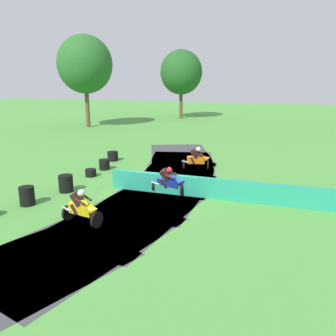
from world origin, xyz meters
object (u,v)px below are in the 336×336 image
Objects in this scene: tire_stack_mid_a at (27,196)px; traffic_cone at (280,196)px; tire_stack_extra_a at (104,164)px; motorcycle_chase_blue at (170,181)px; tire_stack_extra_b at (113,156)px; tire_stack_mid_b at (66,183)px; motorcycle_trailing_orange at (197,159)px; tire_stack_far at (91,173)px; motorcycle_lead_yellow at (82,208)px.

tire_stack_mid_a is 10.79m from traffic_cone.
tire_stack_extra_a is 1.38× the size of traffic_cone.
motorcycle_chase_blue reaches higher than tire_stack_extra_b.
motorcycle_chase_blue is at bearing 13.15° from tire_stack_mid_b.
tire_stack_mid_a is 8.41m from tire_stack_extra_b.
tire_stack_extra_a reaches higher than traffic_cone.
tire_stack_mid_b is (0.55, 2.03, 0.00)m from tire_stack_mid_a.
motorcycle_trailing_orange reaches higher than tire_stack_extra_b.
traffic_cone is at bearing -6.05° from tire_stack_far.
motorcycle_chase_blue reaches higher than traffic_cone.
tire_stack_mid_b is 1.82× the size of traffic_cone.
motorcycle_chase_blue is 2.79× the size of tire_stack_extra_a.
tire_stack_mid_a is at bearing -149.34° from motorcycle_chase_blue.
tire_stack_mid_b is 4.21m from tire_stack_extra_a.
tire_stack_mid_a is 1.18× the size of tire_stack_extra_b.
motorcycle_trailing_orange reaches higher than tire_stack_mid_a.
motorcycle_trailing_orange is (2.26, 8.83, -0.00)m from motorcycle_lead_yellow.
motorcycle_trailing_orange reaches higher than tire_stack_extra_a.
motorcycle_lead_yellow is 3.88× the size of traffic_cone.
motorcycle_lead_yellow is at bearing -145.23° from traffic_cone.
tire_stack_extra_a is (0.38, 6.23, -0.10)m from tire_stack_mid_a.
traffic_cone is at bearing 9.65° from tire_stack_mid_b.
motorcycle_trailing_orange is 5.41m from tire_stack_extra_a.
motorcycle_lead_yellow reaches higher than tire_stack_extra_a.
motorcycle_trailing_orange is 2.51× the size of tire_stack_extra_b.
tire_stack_mid_a is 4.72m from tire_stack_far.
motorcycle_trailing_orange is 2.12× the size of tire_stack_mid_a.
motorcycle_lead_yellow is 9.12m from motorcycle_trailing_orange.
motorcycle_lead_yellow is 2.13× the size of tire_stack_mid_b.
tire_stack_mid_a is at bearing -94.15° from tire_stack_far.
tire_stack_far is at bearing 85.85° from tire_stack_mid_a.
motorcycle_trailing_orange is 5.75m from tire_stack_extra_b.
motorcycle_lead_yellow is 1.00× the size of motorcycle_chase_blue.
tire_stack_mid_a is 1.00× the size of tire_stack_mid_b.
tire_stack_mid_a is 1.36× the size of tire_stack_far.
motorcycle_chase_blue is 4.60m from motorcycle_trailing_orange.
tire_stack_extra_a is 10.11m from traffic_cone.
tire_stack_far is at bearing 162.53° from motorcycle_chase_blue.
tire_stack_extra_b is at bearing 155.28° from traffic_cone.
motorcycle_trailing_orange is (0.25, 4.60, 0.03)m from motorcycle_chase_blue.
motorcycle_trailing_orange reaches higher than motorcycle_chase_blue.
tire_stack_mid_b is 6.41m from tire_stack_extra_b.
motorcycle_trailing_orange is 2.89× the size of tire_stack_far.
tire_stack_mid_b is at bearing -131.26° from motorcycle_trailing_orange.
motorcycle_chase_blue is at bearing 64.63° from motorcycle_lead_yellow.
motorcycle_chase_blue is 5.83m from tire_stack_extra_a.
motorcycle_lead_yellow is at bearing -63.02° from tire_stack_far.
motorcycle_trailing_orange is at bearing 16.21° from tire_stack_extra_a.
motorcycle_chase_blue is at bearing -93.16° from motorcycle_trailing_orange.
tire_stack_extra_a is at bearing 165.27° from traffic_cone.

